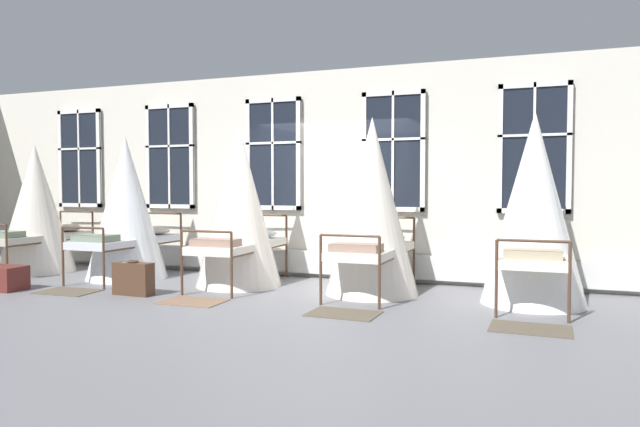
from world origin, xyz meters
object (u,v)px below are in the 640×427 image
(cot_fifth, at_px, (534,211))
(travel_trunk, at_px, (2,278))
(cot_fourth, at_px, (372,208))
(cot_first, at_px, (36,210))
(suitcase_dark, at_px, (133,279))
(cot_third, at_px, (239,207))
(cot_second, at_px, (126,209))

(cot_fifth, distance_m, travel_trunk, 7.31)
(cot_fourth, distance_m, cot_fifth, 2.06)
(cot_first, distance_m, suitcase_dark, 3.32)
(cot_fifth, bearing_deg, cot_fourth, 91.05)
(suitcase_dark, bearing_deg, cot_first, 159.54)
(cot_fifth, xyz_separation_m, travel_trunk, (-7.07, -1.57, -1.00))
(cot_fifth, height_order, travel_trunk, cot_fifth)
(cot_first, xyz_separation_m, suitcase_dark, (2.97, -1.20, -0.85))
(cot_third, xyz_separation_m, cot_fifth, (4.09, 0.06, -0.00))
(travel_trunk, bearing_deg, cot_third, 27.00)
(cot_third, bearing_deg, cot_first, 88.10)
(cot_third, height_order, suitcase_dark, cot_third)
(cot_fifth, relative_size, travel_trunk, 3.74)
(cot_first, xyz_separation_m, cot_third, (3.94, -0.01, 0.10))
(cot_first, height_order, cot_third, cot_third)
(cot_fourth, bearing_deg, cot_first, 91.15)
(cot_fourth, height_order, cot_fifth, cot_fourth)
(cot_first, height_order, suitcase_dark, cot_first)
(suitcase_dark, bearing_deg, cot_fourth, 23.59)
(cot_first, bearing_deg, suitcase_dark, -113.28)
(cot_fourth, bearing_deg, suitcase_dark, 113.09)
(cot_first, bearing_deg, cot_third, -91.49)
(cot_fourth, xyz_separation_m, suitcase_dark, (-2.99, -1.21, -0.95))
(cot_second, bearing_deg, suitcase_dark, -137.78)
(cot_third, bearing_deg, suitcase_dark, 139.22)
(cot_first, height_order, cot_fourth, cot_fourth)
(cot_third, bearing_deg, cot_second, 88.88)
(cot_first, bearing_deg, cot_second, -92.31)
(cot_first, height_order, cot_fifth, cot_fifth)
(cot_second, relative_size, cot_fourth, 0.95)
(cot_fifth, bearing_deg, cot_third, 90.98)
(cot_fourth, height_order, suitcase_dark, cot_fourth)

